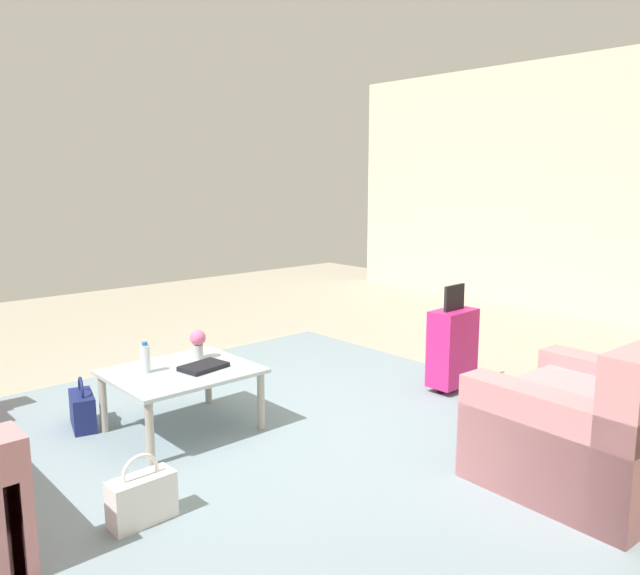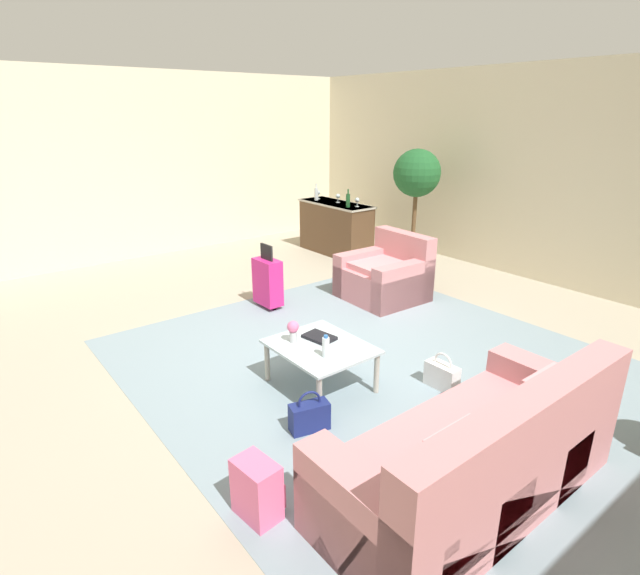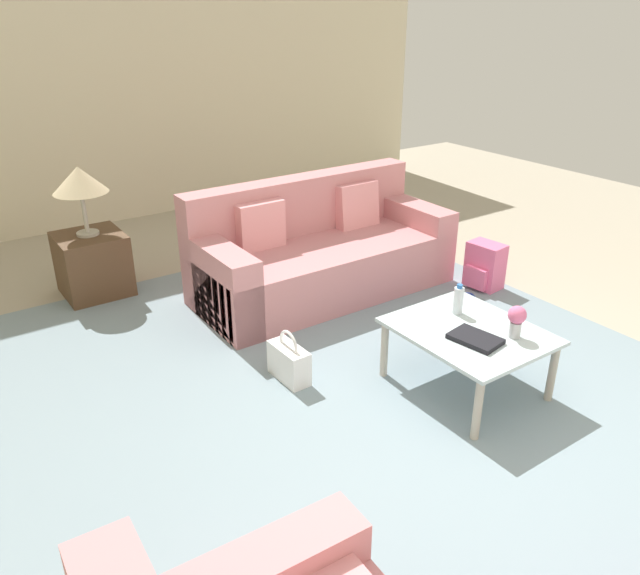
{
  "view_description": "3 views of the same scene",
  "coord_description": "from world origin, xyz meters",
  "px_view_note": "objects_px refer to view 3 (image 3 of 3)",
  "views": [
    {
      "loc": [
        2.35,
        3.04,
        1.67
      ],
      "look_at": [
        -0.02,
        0.4,
        1.04
      ],
      "focal_mm": 35.0,
      "sensor_mm": 36.0,
      "label": 1
    },
    {
      "loc": [
        3.63,
        -3.05,
        2.45
      ],
      "look_at": [
        -0.07,
        -0.14,
        0.77
      ],
      "focal_mm": 28.0,
      "sensor_mm": 36.0,
      "label": 2
    },
    {
      "loc": [
        -1.86,
        2.19,
        2.26
      ],
      "look_at": [
        0.75,
        0.38,
        0.8
      ],
      "focal_mm": 35.0,
      "sensor_mm": 36.0,
      "label": 3
    }
  ],
  "objects_px": {
    "flower_vase": "(517,319)",
    "coffee_table": "(468,337)",
    "coffee_table_book": "(475,339)",
    "handbag_navy": "(463,321)",
    "couch": "(318,254)",
    "handbag_white": "(289,362)",
    "table_lamp": "(79,181)",
    "backpack_pink": "(484,266)",
    "water_bottle": "(458,300)",
    "side_table": "(93,264)"
  },
  "relations": [
    {
      "from": "table_lamp",
      "to": "backpack_pink",
      "type": "xyz_separation_m",
      "value": [
        -1.8,
        -2.79,
        -0.78
      ]
    },
    {
      "from": "couch",
      "to": "coffee_table_book",
      "type": "distance_m",
      "value": 1.93
    },
    {
      "from": "water_bottle",
      "to": "table_lamp",
      "type": "bearing_deg",
      "value": 31.61
    },
    {
      "from": "flower_vase",
      "to": "handbag_white",
      "type": "distance_m",
      "value": 1.45
    },
    {
      "from": "coffee_table",
      "to": "handbag_white",
      "type": "distance_m",
      "value": 1.15
    },
    {
      "from": "side_table",
      "to": "handbag_navy",
      "type": "distance_m",
      "value": 3.06
    },
    {
      "from": "water_bottle",
      "to": "side_table",
      "type": "height_order",
      "value": "water_bottle"
    },
    {
      "from": "coffee_table",
      "to": "table_lamp",
      "type": "distance_m",
      "value": 3.23
    },
    {
      "from": "coffee_table_book",
      "to": "flower_vase",
      "type": "bearing_deg",
      "value": -123.12
    },
    {
      "from": "table_lamp",
      "to": "handbag_navy",
      "type": "relative_size",
      "value": 1.58
    },
    {
      "from": "table_lamp",
      "to": "handbag_navy",
      "type": "bearing_deg",
      "value": -139.31
    },
    {
      "from": "flower_vase",
      "to": "handbag_navy",
      "type": "bearing_deg",
      "value": -26.1
    },
    {
      "from": "coffee_table",
      "to": "backpack_pink",
      "type": "height_order",
      "value": "coffee_table"
    },
    {
      "from": "flower_vase",
      "to": "handbag_white",
      "type": "height_order",
      "value": "flower_vase"
    },
    {
      "from": "water_bottle",
      "to": "flower_vase",
      "type": "distance_m",
      "value": 0.42
    },
    {
      "from": "coffee_table",
      "to": "backpack_pink",
      "type": "xyz_separation_m",
      "value": [
        1.0,
        -1.29,
        -0.18
      ]
    },
    {
      "from": "coffee_table",
      "to": "backpack_pink",
      "type": "relative_size",
      "value": 2.26
    },
    {
      "from": "table_lamp",
      "to": "handbag_navy",
      "type": "distance_m",
      "value": 3.17
    },
    {
      "from": "flower_vase",
      "to": "handbag_white",
      "type": "relative_size",
      "value": 0.57
    },
    {
      "from": "handbag_white",
      "to": "backpack_pink",
      "type": "xyz_separation_m",
      "value": [
        0.28,
        -2.16,
        0.06
      ]
    },
    {
      "from": "coffee_table",
      "to": "coffee_table_book",
      "type": "bearing_deg",
      "value": 146.31
    },
    {
      "from": "coffee_table_book",
      "to": "flower_vase",
      "type": "relative_size",
      "value": 1.42
    },
    {
      "from": "coffee_table",
      "to": "coffee_table_book",
      "type": "xyz_separation_m",
      "value": [
        -0.12,
        0.08,
        0.07
      ]
    },
    {
      "from": "side_table",
      "to": "backpack_pink",
      "type": "xyz_separation_m",
      "value": [
        -1.8,
        -2.79,
        -0.07
      ]
    },
    {
      "from": "handbag_white",
      "to": "backpack_pink",
      "type": "relative_size",
      "value": 0.89
    },
    {
      "from": "side_table",
      "to": "table_lamp",
      "type": "height_order",
      "value": "table_lamp"
    },
    {
      "from": "handbag_navy",
      "to": "couch",
      "type": "bearing_deg",
      "value": 16.63
    },
    {
      "from": "water_bottle",
      "to": "coffee_table",
      "type": "bearing_deg",
      "value": 153.43
    },
    {
      "from": "table_lamp",
      "to": "handbag_white",
      "type": "height_order",
      "value": "table_lamp"
    },
    {
      "from": "couch",
      "to": "handbag_white",
      "type": "relative_size",
      "value": 6.04
    },
    {
      "from": "coffee_table",
      "to": "handbag_navy",
      "type": "height_order",
      "value": "coffee_table"
    },
    {
      "from": "coffee_table",
      "to": "handbag_navy",
      "type": "relative_size",
      "value": 2.53
    },
    {
      "from": "water_bottle",
      "to": "handbag_navy",
      "type": "relative_size",
      "value": 0.57
    },
    {
      "from": "couch",
      "to": "coffee_table_book",
      "type": "height_order",
      "value": "couch"
    },
    {
      "from": "coffee_table",
      "to": "handbag_white",
      "type": "relative_size",
      "value": 2.53
    },
    {
      "from": "flower_vase",
      "to": "backpack_pink",
      "type": "height_order",
      "value": "flower_vase"
    },
    {
      "from": "handbag_navy",
      "to": "backpack_pink",
      "type": "xyz_separation_m",
      "value": [
        0.52,
        -0.8,
        0.06
      ]
    },
    {
      "from": "water_bottle",
      "to": "coffee_table_book",
      "type": "distance_m",
      "value": 0.38
    },
    {
      "from": "coffee_table_book",
      "to": "coffee_table",
      "type": "bearing_deg",
      "value": -43.31
    },
    {
      "from": "coffee_table_book",
      "to": "backpack_pink",
      "type": "relative_size",
      "value": 0.73
    },
    {
      "from": "couch",
      "to": "side_table",
      "type": "bearing_deg",
      "value": 57.95
    },
    {
      "from": "coffee_table_book",
      "to": "flower_vase",
      "type": "height_order",
      "value": "flower_vase"
    },
    {
      "from": "coffee_table_book",
      "to": "backpack_pink",
      "type": "bearing_deg",
      "value": -60.38
    },
    {
      "from": "coffee_table_book",
      "to": "handbag_white",
      "type": "distance_m",
      "value": 1.19
    },
    {
      "from": "flower_vase",
      "to": "coffee_table",
      "type": "bearing_deg",
      "value": 34.29
    },
    {
      "from": "flower_vase",
      "to": "table_lamp",
      "type": "height_order",
      "value": "table_lamp"
    },
    {
      "from": "handbag_white",
      "to": "handbag_navy",
      "type": "xyz_separation_m",
      "value": [
        -0.24,
        -1.36,
        0.0
      ]
    },
    {
      "from": "handbag_navy",
      "to": "coffee_table_book",
      "type": "bearing_deg",
      "value": 136.35
    },
    {
      "from": "handbag_white",
      "to": "couch",
      "type": "bearing_deg",
      "value": -41.93
    },
    {
      "from": "flower_vase",
      "to": "backpack_pink",
      "type": "xyz_separation_m",
      "value": [
        1.22,
        -1.14,
        -0.35
      ]
    }
  ]
}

